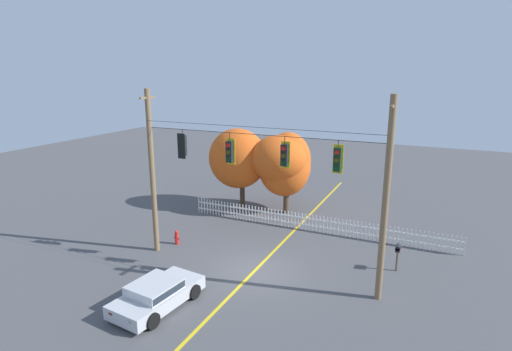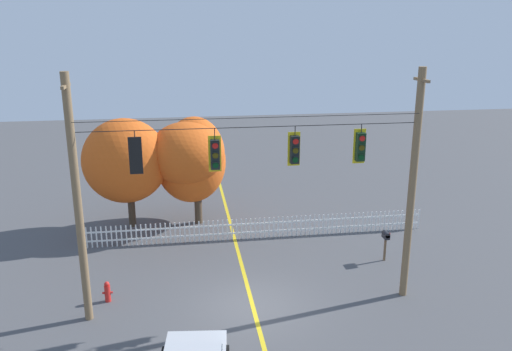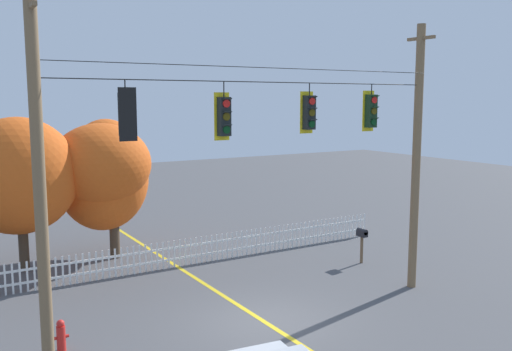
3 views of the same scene
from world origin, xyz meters
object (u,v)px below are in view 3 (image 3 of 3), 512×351
(traffic_signal_northbound_secondary, at_px, (309,112))
(autumn_maple_near_fence, at_px, (18,174))
(traffic_signal_southbound_primary, at_px, (126,114))
(traffic_signal_northbound_primary, at_px, (224,116))
(roadside_mailbox, at_px, (362,235))
(fire_hydrant, at_px, (61,336))
(traffic_signal_eastbound_side, at_px, (371,111))
(autumn_maple_mid, at_px, (103,171))

(traffic_signal_northbound_secondary, relative_size, autumn_maple_near_fence, 0.25)
(traffic_signal_southbound_primary, distance_m, autumn_maple_near_fence, 8.81)
(traffic_signal_northbound_primary, xyz_separation_m, roadside_mailbox, (7.53, 2.94, -4.72))
(fire_hydrant, bearing_deg, roadside_mailbox, 8.95)
(traffic_signal_eastbound_side, height_order, roadside_mailbox, traffic_signal_eastbound_side)
(traffic_signal_southbound_primary, distance_m, roadside_mailbox, 11.60)
(traffic_signal_northbound_secondary, xyz_separation_m, fire_hydrant, (-6.80, 1.12, -5.50))
(traffic_signal_southbound_primary, height_order, roadside_mailbox, traffic_signal_southbound_primary)
(traffic_signal_northbound_primary, xyz_separation_m, traffic_signal_eastbound_side, (5.07, -0.00, 0.09))
(traffic_signal_eastbound_side, relative_size, roadside_mailbox, 1.05)
(traffic_signal_southbound_primary, relative_size, autumn_maple_near_fence, 0.25)
(autumn_maple_mid, relative_size, fire_hydrant, 6.78)
(traffic_signal_northbound_primary, distance_m, traffic_signal_eastbound_side, 5.07)
(fire_hydrant, relative_size, roadside_mailbox, 0.60)
(traffic_signal_northbound_secondary, relative_size, fire_hydrant, 1.75)
(traffic_signal_southbound_primary, bearing_deg, fire_hydrant, 142.40)
(traffic_signal_eastbound_side, bearing_deg, traffic_signal_northbound_secondary, -179.99)
(autumn_maple_mid, distance_m, fire_hydrant, 8.95)
(traffic_signal_northbound_secondary, bearing_deg, traffic_signal_southbound_primary, -179.79)
(traffic_signal_northbound_primary, bearing_deg, fire_hydrant, 164.68)
(roadside_mailbox, bearing_deg, autumn_maple_near_fence, 154.36)
(traffic_signal_northbound_primary, height_order, autumn_maple_near_fence, traffic_signal_northbound_primary)
(traffic_signal_southbound_primary, height_order, traffic_signal_northbound_primary, same)
(traffic_signal_eastbound_side, xyz_separation_m, fire_hydrant, (-9.14, 1.12, -5.52))
(traffic_signal_eastbound_side, bearing_deg, roadside_mailbox, 50.08)
(traffic_signal_southbound_primary, xyz_separation_m, autumn_maple_near_fence, (-1.22, 8.42, -2.30))
(traffic_signal_northbound_secondary, bearing_deg, traffic_signal_eastbound_side, 0.01)
(traffic_signal_southbound_primary, bearing_deg, traffic_signal_northbound_secondary, 0.21)
(traffic_signal_northbound_primary, bearing_deg, traffic_signal_northbound_secondary, -0.01)
(traffic_signal_eastbound_side, distance_m, roadside_mailbox, 6.16)
(autumn_maple_mid, height_order, fire_hydrant, autumn_maple_mid)
(autumn_maple_near_fence, relative_size, roadside_mailbox, 4.17)
(autumn_maple_mid, xyz_separation_m, fire_hydrant, (-3.41, -7.68, -3.11))
(fire_hydrant, bearing_deg, autumn_maple_mid, 66.05)
(traffic_signal_northbound_secondary, height_order, traffic_signal_eastbound_side, same)
(traffic_signal_eastbound_side, bearing_deg, autumn_maple_mid, 123.11)
(traffic_signal_northbound_secondary, distance_m, traffic_signal_eastbound_side, 2.34)
(traffic_signal_eastbound_side, distance_m, fire_hydrant, 10.74)
(traffic_signal_northbound_secondary, distance_m, roadside_mailbox, 7.40)
(roadside_mailbox, bearing_deg, traffic_signal_eastbound_side, -129.92)
(fire_hydrant, bearing_deg, traffic_signal_northbound_secondary, -9.32)
(traffic_signal_northbound_primary, distance_m, autumn_maple_mid, 9.12)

